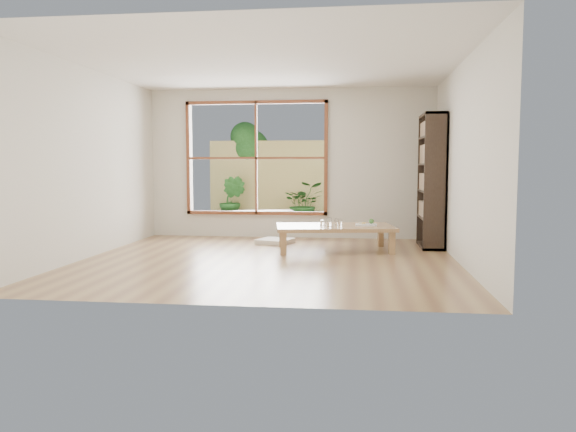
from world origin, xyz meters
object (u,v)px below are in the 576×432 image
object	(u,v)px
low_table	(335,228)
bookshelf	(431,181)
food_tray	(367,224)
garden_bench	(263,214)

from	to	relation	value
low_table	bookshelf	bearing A→B (deg)	11.94
bookshelf	food_tray	bearing A→B (deg)	-153.34
low_table	food_tray	bearing A→B (deg)	-0.85
bookshelf	garden_bench	distance (m)	3.59
food_tray	garden_bench	distance (m)	3.11
bookshelf	food_tray	distance (m)	1.27
low_table	food_tray	world-z (taller)	food_tray
low_table	bookshelf	xyz separation A→B (m)	(1.47, 0.57, 0.70)
garden_bench	bookshelf	bearing A→B (deg)	-52.44
low_table	garden_bench	distance (m)	2.89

